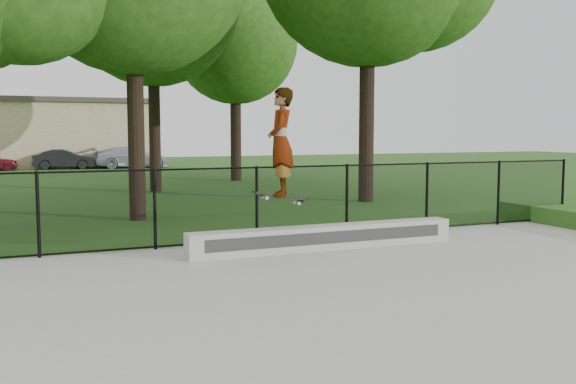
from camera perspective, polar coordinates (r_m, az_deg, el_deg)
name	(u,v)px	position (r m, az deg, el deg)	size (l,w,h in m)	color
ground	(440,330)	(7.59, 13.38, -11.83)	(100.00, 100.00, 0.00)	#2F5818
concrete_slab	(440,327)	(7.58, 13.38, -11.61)	(14.00, 12.00, 0.06)	#9F9F9A
grind_ledge	(326,237)	(11.91, 3.36, -4.03)	(5.26, 0.40, 0.44)	#A9A9A4
car_b	(64,159)	(40.30, -19.26, 2.76)	(1.24, 3.21, 1.17)	black
car_c	(131,157)	(40.47, -13.74, 3.01)	(1.82, 4.11, 1.30)	#A6A6BC
skater_airborne	(281,143)	(11.06, -0.64, 4.34)	(0.84, 0.80, 2.01)	black
chainlink_fence	(257,204)	(12.57, -2.79, -1.08)	(16.06, 0.06, 1.50)	black
distant_building	(52,132)	(43.86, -20.25, 4.99)	(12.40, 6.40, 4.30)	beige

